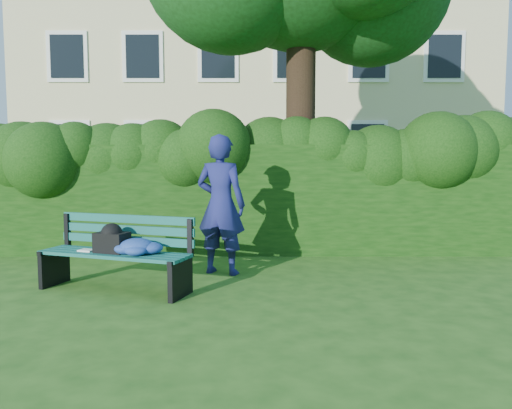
{
  "coord_description": "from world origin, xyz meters",
  "views": [
    {
      "loc": [
        -0.01,
        -6.24,
        1.59
      ],
      "look_at": [
        0.0,
        0.6,
        0.95
      ],
      "focal_mm": 35.0,
      "sensor_mm": 36.0,
      "label": 1
    }
  ],
  "objects": [
    {
      "name": "apartment_building",
      "position": [
        -0.0,
        13.99,
        6.0
      ],
      "size": [
        16.0,
        8.08,
        12.0
      ],
      "color": "beige",
      "rests_on": "ground"
    },
    {
      "name": "man_reading",
      "position": [
        -0.48,
        0.53,
        0.95
      ],
      "size": [
        0.81,
        0.66,
        1.91
      ],
      "primitive_type": "imported",
      "rotation": [
        0.0,
        0.0,
        2.81
      ],
      "color": "navy",
      "rests_on": "ground"
    },
    {
      "name": "ground",
      "position": [
        0.0,
        0.0,
        0.0
      ],
      "size": [
        80.0,
        80.0,
        0.0
      ],
      "primitive_type": "plane",
      "color": "#275118",
      "rests_on": "ground"
    },
    {
      "name": "park_bench",
      "position": [
        -1.61,
        -0.37,
        0.5
      ],
      "size": [
        1.94,
        1.13,
        0.89
      ],
      "rotation": [
        0.0,
        0.0,
        -0.33
      ],
      "color": "#11564C",
      "rests_on": "ground"
    },
    {
      "name": "hedge",
      "position": [
        0.0,
        2.2,
        0.9
      ],
      "size": [
        10.0,
        1.0,
        1.8
      ],
      "color": "black",
      "rests_on": "ground"
    }
  ]
}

